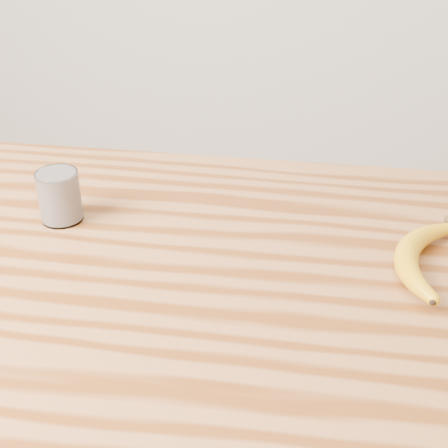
# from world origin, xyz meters

# --- Properties ---
(table) EXTENTS (1.20, 0.80, 0.90)m
(table) POSITION_xyz_m (0.00, 0.00, 0.77)
(table) COLOR #965F32
(table) RESTS_ON ground
(smoothie_glass) EXTENTS (0.07, 0.07, 0.09)m
(smoothie_glass) POSITION_xyz_m (-0.33, 0.11, 0.95)
(smoothie_glass) COLOR white
(smoothie_glass) RESTS_ON table
(banana) EXTENTS (0.18, 0.32, 0.04)m
(banana) POSITION_xyz_m (0.24, 0.06, 0.92)
(banana) COLOR #CA900D
(banana) RESTS_ON table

